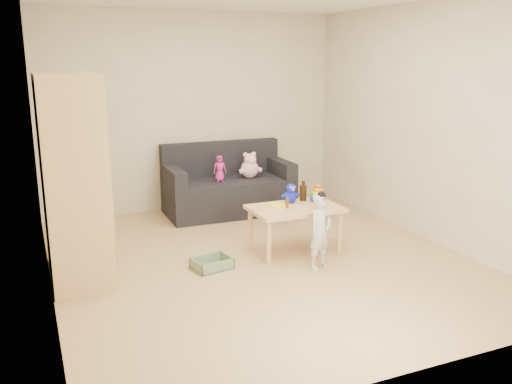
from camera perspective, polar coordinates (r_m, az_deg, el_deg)
name	(u,v)px	position (r m, az deg, el deg)	size (l,w,h in m)	color
room	(262,133)	(5.23, 0.58, 6.27)	(4.50, 4.50, 4.50)	tan
wardrobe	(73,179)	(5.16, -18.70, 1.33)	(0.52, 1.04, 1.87)	tan
sofa	(229,196)	(7.15, -2.88, -0.41)	(1.63, 0.82, 0.46)	black
play_table	(295,229)	(5.72, 4.09, -3.93)	(0.93, 0.59, 0.49)	#DDAA79
storage_bin	(212,263)	(5.33, -4.67, -7.48)	(0.36, 0.27, 0.11)	#67845F
toddler	(320,232)	(5.27, 6.79, -4.21)	(0.27, 0.18, 0.73)	silver
pink_bear	(250,167)	(7.14, -0.68, 2.66)	(0.25, 0.22, 0.29)	#FFBBD2
doll	(220,169)	(6.93, -3.84, 2.46)	(0.17, 0.11, 0.33)	#D2278C
ring_stacker	(318,195)	(5.81, 6.53, -0.36)	(0.18, 0.18, 0.20)	yellow
brown_bottle	(303,192)	(5.89, 4.99, -0.02)	(0.07, 0.07, 0.22)	black
blue_plush	(290,193)	(5.77, 3.65, -0.10)	(0.18, 0.14, 0.22)	#1621CD
wooden_figure	(287,203)	(5.58, 3.31, -1.12)	(0.05, 0.04, 0.12)	brown
yellow_book	(279,205)	(5.69, 2.39, -1.34)	(0.20, 0.20, 0.01)	#FFF01A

